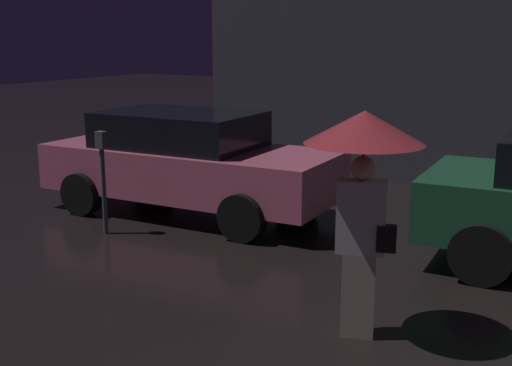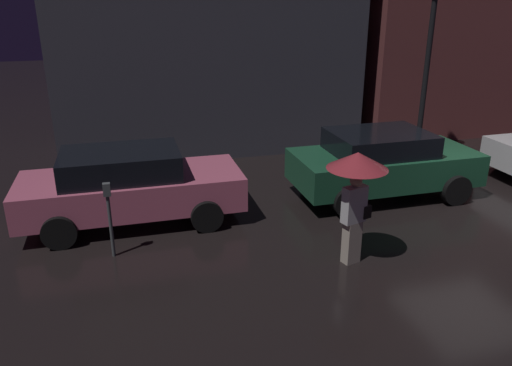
{
  "view_description": "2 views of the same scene",
  "coord_description": "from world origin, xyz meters",
  "views": [
    {
      "loc": [
        -1.85,
        -6.01,
        2.51
      ],
      "look_at": [
        -5.09,
        0.13,
        0.92
      ],
      "focal_mm": 45.0,
      "sensor_mm": 36.0,
      "label": 1
    },
    {
      "loc": [
        -6.94,
        -7.85,
        4.23
      ],
      "look_at": [
        -4.83,
        -0.03,
        1.17
      ],
      "focal_mm": 35.0,
      "sensor_mm": 36.0,
      "label": 2
    }
  ],
  "objects": [
    {
      "name": "parked_car_pink",
      "position": [
        -6.96,
        1.55,
        0.76
      ],
      "size": [
        4.25,
        1.91,
        1.46
      ],
      "rotation": [
        0.0,
        0.0,
        0.0
      ],
      "color": "#DB6684",
      "rests_on": "ground"
    },
    {
      "name": "building_facade_left",
      "position": [
        -4.48,
        6.5,
        3.13
      ],
      "size": [
        8.34,
        3.0,
        6.26
      ],
      "color": "#3D3D47",
      "rests_on": "ground"
    },
    {
      "name": "pedestrian_with_umbrella",
      "position": [
        -3.46,
        -1.1,
        1.53
      ],
      "size": [
        0.98,
        0.98,
        1.93
      ],
      "rotation": [
        0.0,
        0.0,
        0.28
      ],
      "color": "beige",
      "rests_on": "ground"
    },
    {
      "name": "parking_meter",
      "position": [
        -7.32,
        0.15,
        0.83
      ],
      "size": [
        0.12,
        0.1,
        1.34
      ],
      "color": "#4C5154",
      "rests_on": "ground"
    }
  ]
}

